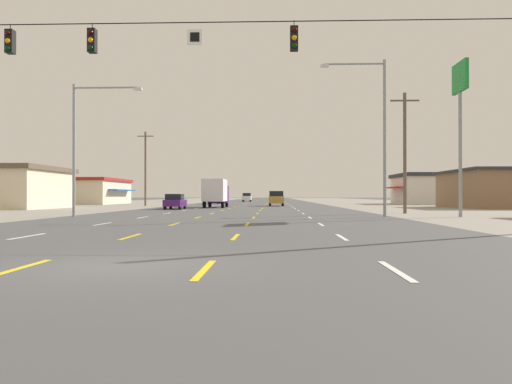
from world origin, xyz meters
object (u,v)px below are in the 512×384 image
(hatchback_far_left_nearest, at_px, (175,202))
(streetlight_left_row_0, at_px, (82,138))
(suv_inner_right_mid, at_px, (276,198))
(streetlight_right_row_0, at_px, (378,126))
(sedan_far_left_midfar, at_px, (214,199))
(pole_sign_right_row_0, at_px, (460,97))
(suv_inner_left_far, at_px, (247,197))
(box_truck_inner_left_near, at_px, (216,192))

(hatchback_far_left_nearest, distance_m, streetlight_left_row_0, 18.69)
(suv_inner_right_mid, bearing_deg, streetlight_right_row_0, -79.59)
(sedan_far_left_midfar, distance_m, pole_sign_right_row_0, 57.30)
(streetlight_right_row_0, bearing_deg, streetlight_left_row_0, -180.00)
(suv_inner_right_mid, distance_m, suv_inner_left_far, 50.25)
(streetlight_left_row_0, bearing_deg, sedan_far_left_midfar, 87.19)
(suv_inner_right_mid, height_order, streetlight_left_row_0, streetlight_left_row_0)
(suv_inner_right_mid, xyz_separation_m, pole_sign_right_row_0, (11.69, -34.89, 6.68))
(hatchback_far_left_nearest, bearing_deg, streetlight_left_row_0, -98.45)
(hatchback_far_left_nearest, xyz_separation_m, box_truck_inner_left_near, (3.20, 7.88, 1.05))
(hatchback_far_left_nearest, distance_m, pole_sign_right_row_0, 29.13)
(suv_inner_right_mid, distance_m, streetlight_left_row_0, 37.53)
(suv_inner_left_far, bearing_deg, sedan_far_left_midfar, -96.63)
(hatchback_far_left_nearest, relative_size, streetlight_right_row_0, 0.38)
(hatchback_far_left_nearest, distance_m, box_truck_inner_left_near, 8.57)
(hatchback_far_left_nearest, distance_m, streetlight_right_row_0, 25.04)
(streetlight_right_row_0, bearing_deg, pole_sign_right_row_0, 1.19)
(sedan_far_left_midfar, bearing_deg, hatchback_far_left_nearest, -89.85)
(hatchback_far_left_nearest, relative_size, suv_inner_left_far, 0.80)
(hatchback_far_left_nearest, relative_size, box_truck_inner_left_near, 0.54)
(suv_inner_left_far, height_order, streetlight_left_row_0, streetlight_left_row_0)
(hatchback_far_left_nearest, height_order, box_truck_inner_left_near, box_truck_inner_left_near)
(sedan_far_left_midfar, xyz_separation_m, streetlight_left_row_0, (-2.58, -52.55, 4.41))
(streetlight_right_row_0, bearing_deg, box_truck_inner_left_near, 117.54)
(pole_sign_right_row_0, distance_m, streetlight_right_row_0, 5.58)
(suv_inner_right_mid, bearing_deg, sedan_far_left_midfar, 120.51)
(sedan_far_left_midfar, relative_size, suv_inner_left_far, 0.92)
(suv_inner_left_far, bearing_deg, suv_inner_right_mid, -82.46)
(suv_inner_right_mid, relative_size, sedan_far_left_midfar, 1.09)
(suv_inner_right_mid, bearing_deg, streetlight_left_row_0, -110.27)
(sedan_far_left_midfar, relative_size, streetlight_left_row_0, 0.52)
(hatchback_far_left_nearest, height_order, streetlight_right_row_0, streetlight_right_row_0)
(box_truck_inner_left_near, height_order, pole_sign_right_row_0, pole_sign_right_row_0)
(hatchback_far_left_nearest, distance_m, suv_inner_right_mid, 19.88)
(box_truck_inner_left_near, distance_m, suv_inner_left_far, 58.96)
(suv_inner_right_mid, height_order, streetlight_right_row_0, streetlight_right_row_0)
(suv_inner_left_far, relative_size, pole_sign_right_row_0, 0.49)
(hatchback_far_left_nearest, relative_size, suv_inner_right_mid, 0.80)
(suv_inner_right_mid, distance_m, pole_sign_right_row_0, 37.39)
(box_truck_inner_left_near, relative_size, suv_inner_right_mid, 1.47)
(box_truck_inner_left_near, distance_m, suv_inner_right_mid, 11.58)
(suv_inner_right_mid, bearing_deg, pole_sign_right_row_0, -71.48)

